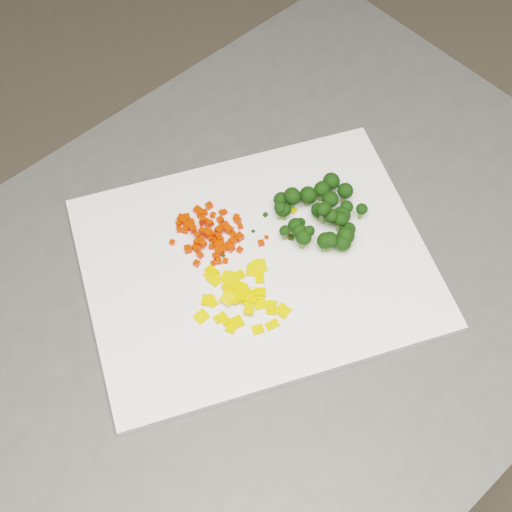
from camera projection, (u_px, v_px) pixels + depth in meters
counter_block at (254, 417)px, 1.21m from camera, size 0.97×0.70×0.90m
cutting_board at (256, 263)px, 0.84m from camera, size 0.48×0.43×0.01m
carrot_pile at (208, 231)px, 0.84m from camera, size 0.09×0.09×0.02m
pepper_pile at (242, 296)px, 0.80m from camera, size 0.10×0.10×0.01m
broccoli_pile at (322, 208)px, 0.84m from camera, size 0.11×0.11×0.05m
carrot_cube_0 at (188, 224)px, 0.86m from camera, size 0.01×0.01×0.01m
carrot_cube_1 at (209, 223)px, 0.85m from camera, size 0.01×0.01×0.01m
carrot_cube_2 at (203, 219)px, 0.85m from camera, size 0.01×0.01×0.01m
carrot_cube_3 at (207, 233)px, 0.84m from camera, size 0.01×0.01×0.01m
carrot_cube_4 at (226, 226)px, 0.86m from camera, size 0.01×0.01×0.01m
carrot_cube_5 at (188, 249)px, 0.84m from camera, size 0.01×0.01×0.01m
carrot_cube_6 at (201, 241)px, 0.84m from camera, size 0.01×0.01×0.01m
carrot_cube_7 at (220, 244)px, 0.84m from camera, size 0.01×0.01×0.01m
carrot_cube_8 at (240, 250)px, 0.84m from camera, size 0.01×0.01×0.01m
carrot_cube_9 at (202, 231)px, 0.85m from camera, size 0.01×0.01×0.01m
carrot_cube_10 at (219, 251)px, 0.84m from camera, size 0.01×0.01×0.01m
carrot_cube_11 at (194, 229)px, 0.85m from camera, size 0.01×0.01×0.01m
carrot_cube_12 at (178, 224)px, 0.86m from camera, size 0.01×0.01×0.01m
carrot_cube_13 at (220, 220)px, 0.86m from camera, size 0.01×0.01×0.01m
carrot_cube_14 at (207, 230)px, 0.85m from camera, size 0.01×0.01×0.01m
carrot_cube_15 at (205, 212)px, 0.87m from camera, size 0.01×0.01×0.01m
carrot_cube_16 at (197, 242)px, 0.84m from camera, size 0.01×0.01×0.01m
carrot_cube_17 at (187, 217)px, 0.86m from camera, size 0.01×0.01×0.01m
carrot_cube_18 at (197, 244)px, 0.84m from camera, size 0.01×0.01×0.01m
carrot_cube_19 at (233, 241)px, 0.84m from camera, size 0.01×0.01×0.01m
carrot_cube_20 at (218, 236)px, 0.84m from camera, size 0.01×0.01×0.01m
carrot_cube_21 at (209, 206)px, 0.87m from camera, size 0.01×0.01×0.01m
carrot_cube_22 at (196, 248)px, 0.84m from camera, size 0.01×0.01×0.01m
carrot_cube_23 at (220, 240)px, 0.85m from camera, size 0.01×0.01×0.01m
carrot_cube_24 at (221, 228)px, 0.85m from camera, size 0.01×0.01×0.01m
carrot_cube_25 at (185, 230)px, 0.85m from camera, size 0.01×0.01×0.01m
carrot_cube_26 at (238, 221)px, 0.86m from camera, size 0.01×0.01×0.01m
carrot_cube_27 at (210, 238)px, 0.84m from camera, size 0.01×0.01×0.01m
carrot_cube_28 at (198, 210)px, 0.87m from camera, size 0.01×0.01×0.01m
carrot_cube_29 at (214, 240)px, 0.85m from camera, size 0.01×0.01×0.01m
carrot_cube_30 at (193, 230)px, 0.84m from camera, size 0.01×0.01×0.01m
carrot_cube_31 at (223, 250)px, 0.84m from camera, size 0.01×0.01×0.01m
carrot_cube_32 at (231, 248)px, 0.84m from camera, size 0.01×0.01×0.01m
carrot_cube_33 at (181, 219)px, 0.86m from camera, size 0.01×0.01×0.01m
carrot_cube_34 at (236, 218)px, 0.86m from camera, size 0.01×0.01×0.01m
carrot_cube_35 at (216, 256)px, 0.83m from camera, size 0.01×0.01×0.01m
carrot_cube_36 at (207, 236)px, 0.85m from camera, size 0.01×0.01×0.01m
carrot_cube_37 at (220, 238)px, 0.84m from camera, size 0.01×0.01×0.01m
carrot_cube_38 at (203, 244)px, 0.84m from camera, size 0.01×0.01×0.01m
carrot_cube_39 at (202, 223)px, 0.86m from camera, size 0.01×0.01×0.01m
carrot_cube_40 at (209, 230)px, 0.84m from camera, size 0.01×0.01×0.01m
carrot_cube_41 at (219, 251)px, 0.84m from camera, size 0.01×0.01×0.01m
carrot_cube_42 at (218, 245)px, 0.84m from camera, size 0.01×0.01×0.01m
carrot_cube_43 at (224, 212)px, 0.87m from camera, size 0.01×0.01×0.01m
carrot_cube_44 at (211, 247)px, 0.84m from camera, size 0.01×0.01×0.01m
carrot_cube_45 at (200, 213)px, 0.87m from camera, size 0.01×0.01×0.01m
carrot_cube_46 at (218, 252)px, 0.84m from camera, size 0.01×0.01×0.01m
carrot_cube_47 at (239, 237)px, 0.85m from camera, size 0.01×0.01×0.01m
carrot_cube_48 at (213, 215)px, 0.87m from camera, size 0.01×0.01×0.01m
carrot_cube_49 at (199, 214)px, 0.87m from camera, size 0.01×0.01×0.01m
carrot_cube_50 at (213, 263)px, 0.83m from camera, size 0.01×0.01×0.01m
carrot_cube_51 at (227, 246)px, 0.84m from camera, size 0.01×0.01×0.01m
carrot_cube_52 at (208, 233)px, 0.84m from camera, size 0.01×0.01×0.01m
carrot_cube_53 at (240, 226)px, 0.86m from camera, size 0.01×0.01×0.01m
carrot_cube_54 at (172, 242)px, 0.84m from camera, size 0.01×0.01×0.01m
carrot_cube_55 at (191, 227)px, 0.86m from camera, size 0.01×0.01×0.01m
carrot_cube_56 at (192, 221)px, 0.86m from camera, size 0.01×0.01×0.01m
carrot_cube_57 at (219, 230)px, 0.84m from camera, size 0.01×0.01×0.01m
carrot_cube_58 at (197, 263)px, 0.83m from camera, size 0.01×0.01×0.01m
carrot_cube_59 at (179, 229)px, 0.85m from camera, size 0.01×0.01×0.01m
carrot_cube_60 at (211, 223)px, 0.85m from camera, size 0.01×0.01×0.01m
carrot_cube_61 at (197, 235)px, 0.84m from camera, size 0.01×0.01×0.01m
carrot_cube_62 at (230, 244)px, 0.84m from camera, size 0.01×0.01×0.01m
carrot_cube_63 at (184, 221)px, 0.86m from camera, size 0.01×0.01×0.01m
carrot_cube_64 at (225, 261)px, 0.83m from camera, size 0.01×0.01×0.01m
carrot_cube_65 at (205, 222)px, 0.86m from camera, size 0.01×0.01×0.01m
carrot_cube_66 at (200, 255)px, 0.83m from camera, size 0.01×0.01×0.01m
carrot_cube_67 at (229, 230)px, 0.85m from camera, size 0.01×0.01×0.01m
carrot_cube_68 at (211, 234)px, 0.84m from camera, size 0.01×0.01×0.01m
carrot_cube_69 at (219, 261)px, 0.83m from camera, size 0.01×0.01×0.01m
carrot_cube_70 at (221, 213)px, 0.87m from camera, size 0.01×0.01×0.01m
pepper_chunk_0 at (241, 289)px, 0.81m from camera, size 0.02×0.02×0.00m
pepper_chunk_1 at (239, 287)px, 0.81m from camera, size 0.02×0.02×0.01m
pepper_chunk_2 at (246, 293)px, 0.81m from camera, size 0.02×0.02×0.01m
pepper_chunk_3 at (231, 328)px, 0.79m from camera, size 0.02×0.02×0.00m
pepper_chunk_4 at (228, 289)px, 0.81m from camera, size 0.01×0.02×0.01m
pepper_chunk_5 at (209, 275)px, 0.82m from camera, size 0.01×0.01×0.00m
pepper_chunk_6 at (215, 279)px, 0.82m from camera, size 0.02×0.02×0.01m
pepper_chunk_7 at (260, 277)px, 0.82m from camera, size 0.02×0.02×0.00m
pepper_chunk_8 at (243, 297)px, 0.80m from camera, size 0.02×0.02×0.00m
pepper_chunk_9 at (230, 283)px, 0.82m from camera, size 0.01×0.01×0.00m
pepper_chunk_10 at (228, 276)px, 0.82m from camera, size 0.02×0.02×0.01m
pepper_chunk_11 at (252, 294)px, 0.81m from camera, size 0.02×0.02×0.01m
pepper_chunk_12 at (253, 298)px, 0.81m from camera, size 0.02×0.02×0.01m
pepper_chunk_13 at (272, 325)px, 0.79m from camera, size 0.02×0.01×0.01m
pepper_chunk_14 at (241, 296)px, 0.80m from camera, size 0.02×0.02×0.01m
pepper_chunk_15 at (252, 270)px, 0.83m from camera, size 0.02×0.02×0.01m
pepper_chunk_16 at (235, 295)px, 0.81m from camera, size 0.02×0.02×0.01m
pepper_chunk_17 at (233, 281)px, 0.82m from camera, size 0.02×0.02×0.01m
pepper_chunk_18 at (259, 268)px, 0.83m from camera, size 0.02×0.01×0.00m
pepper_chunk_19 at (261, 305)px, 0.80m from camera, size 0.02×0.02×0.01m
pepper_chunk_20 at (243, 291)px, 0.81m from camera, size 0.02×0.01×0.00m
pepper_chunk_21 at (227, 299)px, 0.80m from camera, size 0.02×0.02×0.01m
pepper_chunk_22 at (211, 301)px, 0.80m from camera, size 0.01×0.02×0.00m
pepper_chunk_23 at (208, 300)px, 0.81m from camera, size 0.02×0.02×0.01m
pepper_chunk_24 at (272, 308)px, 0.80m from camera, size 0.02×0.02×0.01m
pepper_chunk_25 at (212, 271)px, 0.82m from camera, size 0.01×0.02×0.01m
pepper_chunk_26 at (224, 319)px, 0.79m from camera, size 0.01×0.02×0.01m
pepper_chunk_27 at (233, 299)px, 0.80m from camera, size 0.02×0.02×0.00m
pepper_chunk_28 at (258, 329)px, 0.79m from camera, size 0.02×0.01×0.00m
pepper_chunk_29 at (283, 311)px, 0.80m from camera, size 0.02×0.02×0.01m
pepper_chunk_30 at (239, 275)px, 0.82m from camera, size 0.01×0.01×0.01m
pepper_chunk_31 at (228, 276)px, 0.82m from camera, size 0.02×0.02×0.01m
pepper_chunk_32 at (246, 298)px, 0.81m from camera, size 0.02×0.02×0.00m
pepper_chunk_33 at (237, 322)px, 0.79m from camera, size 0.02×0.02×0.01m
pepper_chunk_34 at (260, 292)px, 0.81m from camera, size 0.02×0.02×0.01m
pepper_chunk_35 at (249, 309)px, 0.79m from camera, size 0.02×0.02×0.00m
pepper_chunk_36 at (259, 264)px, 0.83m from camera, size 0.02×0.02×0.00m
pepper_chunk_37 at (261, 268)px, 0.83m from camera, size 0.02×0.01×0.01m
pepper_chunk_38 at (202, 317)px, 0.79m from camera, size 0.02×0.01×0.01m
pepper_chunk_39 at (221, 318)px, 0.79m from camera, size 0.02×0.01×0.01m
broccoli_floret_0 at (294, 229)px, 0.84m from camera, size 0.02×0.02×0.03m
broccoli_floret_1 at (299, 234)px, 0.84m from camera, size 0.02×0.02×0.03m
broccoli_floret_2 at (330, 218)px, 0.84m from camera, size 0.02×0.02×0.02m
broccoli_floret_3 at (295, 229)px, 0.84m from camera, size 0.02×0.02×0.03m
broccoli_floret_4 at (321, 192)px, 0.87m from camera, size 0.03×0.03×0.03m
broccoli_floret_5 at (284, 213)px, 0.86m from camera, size 0.02×0.02×0.02m
broccoli_floret_6 at (291, 200)px, 0.86m from camera, size 0.03×0.03×0.03m
broccoli_floret_7 at (339, 223)px, 0.85m from camera, size 0.02×0.02×0.03m
broccoli_floret_8 at (318, 213)px, 0.86m from camera, size 0.02×0.02×0.02m
broccoli_floret_9 at (330, 202)px, 0.86m from camera, size 0.03×0.03×0.03m
broccoli_floret_10 at (284, 233)px, 0.84m from camera, size 0.02×0.02×0.02m
broccoli_floret_11 at (345, 238)px, 0.83m from camera, size 0.03×0.03×0.03m
broccoli_floret_12 at (348, 231)px, 0.84m from camera, size 0.02×0.02×0.02m
broccoli_floret_13 at (323, 213)px, 0.84m from camera, size 0.02×0.02×0.03m
broccoli_floret_14 at (308, 235)px, 0.84m from camera, size 0.02×0.02×0.03m
broccoli_floret_15 at (341, 217)px, 0.85m from camera, size 0.03×0.03×0.03m
broccoli_floret_16 at (307, 198)px, 0.87m from camera, size 0.03×0.03×0.03m
broccoli_floret_17 at (361, 212)px, 0.86m from camera, size 0.02×0.02×0.02m
broccoli_floret_18 at (346, 210)px, 0.86m from camera, size 0.02×0.02×0.03m
broccoli_floret_19 at (302, 240)px, 0.83m from camera, size 0.03×0.03×0.03m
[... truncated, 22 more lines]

